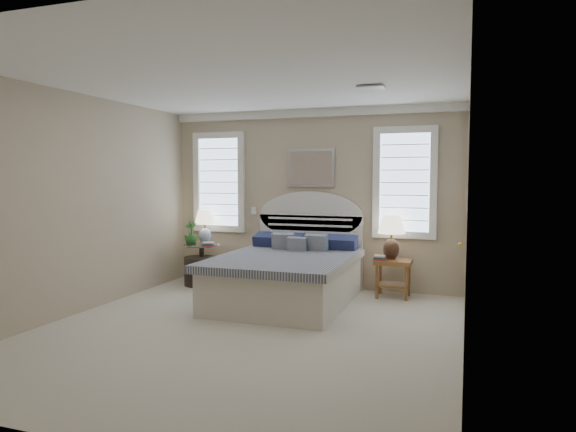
{
  "coord_description": "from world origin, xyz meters",
  "views": [
    {
      "loc": [
        2.25,
        -5.01,
        1.67
      ],
      "look_at": [
        0.15,
        1.0,
        1.19
      ],
      "focal_mm": 32.0,
      "sensor_mm": 36.0,
      "label": 1
    }
  ],
  "objects_px": {
    "bed": "(289,273)",
    "side_table_left": "(202,260)",
    "lamp_left": "(205,223)",
    "floor_pot": "(200,271)",
    "lamp_right": "(391,232)",
    "nightstand_right": "(393,270)"
  },
  "relations": [
    {
      "from": "floor_pot",
      "to": "lamp_left",
      "type": "bearing_deg",
      "value": 96.03
    },
    {
      "from": "bed",
      "to": "lamp_left",
      "type": "relative_size",
      "value": 4.23
    },
    {
      "from": "floor_pot",
      "to": "lamp_right",
      "type": "distance_m",
      "value": 3.0
    },
    {
      "from": "lamp_left",
      "to": "bed",
      "type": "bearing_deg",
      "value": -24.04
    },
    {
      "from": "side_table_left",
      "to": "nightstand_right",
      "type": "xyz_separation_m",
      "value": [
        2.95,
        0.1,
        -0.0
      ]
    },
    {
      "from": "floor_pot",
      "to": "lamp_right",
      "type": "relative_size",
      "value": 0.77
    },
    {
      "from": "side_table_left",
      "to": "nightstand_right",
      "type": "bearing_deg",
      "value": 1.94
    },
    {
      "from": "lamp_left",
      "to": "lamp_right",
      "type": "distance_m",
      "value": 2.93
    },
    {
      "from": "side_table_left",
      "to": "floor_pot",
      "type": "distance_m",
      "value": 0.18
    },
    {
      "from": "nightstand_right",
      "to": "lamp_right",
      "type": "distance_m",
      "value": 0.53
    },
    {
      "from": "side_table_left",
      "to": "lamp_right",
      "type": "distance_m",
      "value": 2.96
    },
    {
      "from": "nightstand_right",
      "to": "lamp_left",
      "type": "bearing_deg",
      "value": 178.96
    },
    {
      "from": "side_table_left",
      "to": "lamp_left",
      "type": "height_order",
      "value": "lamp_left"
    },
    {
      "from": "bed",
      "to": "lamp_left",
      "type": "distance_m",
      "value": 1.92
    },
    {
      "from": "bed",
      "to": "side_table_left",
      "type": "distance_m",
      "value": 1.75
    },
    {
      "from": "side_table_left",
      "to": "nightstand_right",
      "type": "relative_size",
      "value": 1.19
    },
    {
      "from": "bed",
      "to": "nightstand_right",
      "type": "distance_m",
      "value": 1.47
    },
    {
      "from": "side_table_left",
      "to": "floor_pot",
      "type": "xyz_separation_m",
      "value": [
        0.0,
        -0.06,
        -0.16
      ]
    },
    {
      "from": "nightstand_right",
      "to": "side_table_left",
      "type": "bearing_deg",
      "value": -178.06
    },
    {
      "from": "bed",
      "to": "side_table_left",
      "type": "xyz_separation_m",
      "value": [
        -1.65,
        0.59,
        0.0
      ]
    },
    {
      "from": "lamp_left",
      "to": "lamp_right",
      "type": "height_order",
      "value": "lamp_left"
    },
    {
      "from": "side_table_left",
      "to": "bed",
      "type": "bearing_deg",
      "value": -19.74
    }
  ]
}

